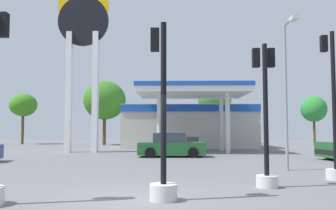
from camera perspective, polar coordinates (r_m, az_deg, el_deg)
The scene contains 12 objects.
ground_plane at distance 8.96m, azimuth -4.92°, elevation -14.75°, with size 90.00×90.00×0.00m, color slate.
gas_station at distance 31.66m, azimuth 3.48°, elevation -2.99°, with size 11.75×12.55×4.83m.
station_pole_sign at distance 27.01m, azimuth -13.63°, elevation 9.74°, with size 3.75×0.56×12.67m.
car_1 at distance 21.36m, azimuth 0.50°, elevation -6.66°, with size 4.09×1.96×1.45m.
traffic_signal_0 at distance 8.44m, azimuth -0.92°, elevation -6.91°, with size 0.65×0.68×4.28m.
traffic_signal_2 at distance 10.68m, azimuth 15.56°, elevation -4.01°, with size 0.65×0.67×4.20m.
traffic_signal_3 at distance 13.10m, azimuth 25.34°, elevation -4.13°, with size 0.67×0.69×5.02m.
tree_0 at distance 42.14m, azimuth -22.44°, elevation -0.02°, with size 2.98×2.98×5.61m.
tree_1 at distance 37.70m, azimuth -10.24°, elevation 0.74°, with size 4.43×4.43×6.74m.
tree_2 at distance 39.90m, azimuth 7.54°, elevation 1.17°, with size 3.83×3.83×7.14m.
tree_3 at distance 41.94m, azimuth 22.57°, elevation -0.61°, with size 2.80×2.80×5.31m.
corner_streetlamp at distance 15.12m, azimuth 18.78°, elevation 4.03°, with size 0.24×1.48×6.08m.
Camera 1 is at (0.94, -8.75, 1.69)m, focal length 37.56 mm.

